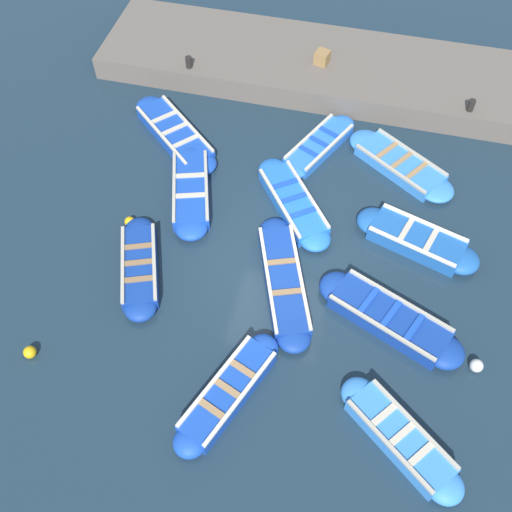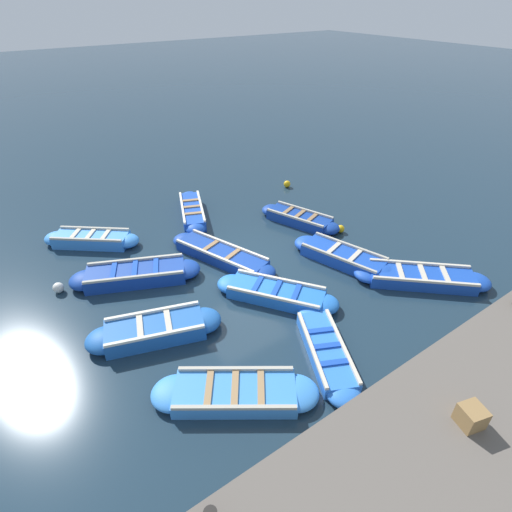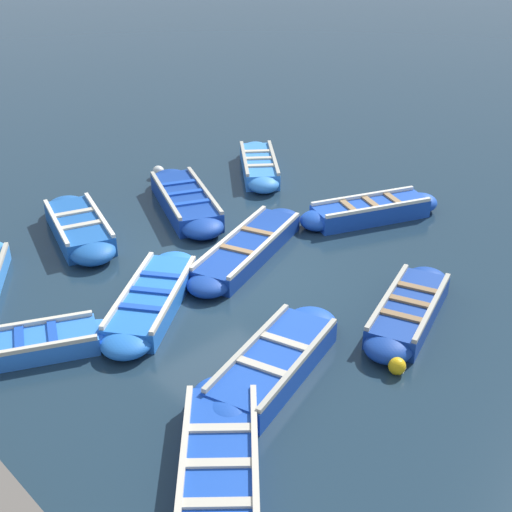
{
  "view_description": "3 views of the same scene",
  "coord_description": "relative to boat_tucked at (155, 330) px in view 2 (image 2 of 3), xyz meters",
  "views": [
    {
      "loc": [
        8.5,
        1.42,
        12.14
      ],
      "look_at": [
        0.22,
        -0.59,
        0.36
      ],
      "focal_mm": 42.0,
      "sensor_mm": 36.0,
      "label": 1
    },
    {
      "loc": [
        -8.49,
        5.14,
        7.07
      ],
      "look_at": [
        -0.07,
        -0.63,
        0.21
      ],
      "focal_mm": 28.0,
      "sensor_mm": 36.0,
      "label": 2
    },
    {
      "loc": [
        -7.63,
        -8.91,
        6.6
      ],
      "look_at": [
        0.25,
        -0.44,
        0.4
      ],
      "focal_mm": 50.0,
      "sensor_mm": 36.0,
      "label": 3
    }
  ],
  "objects": [
    {
      "name": "boat_outer_left",
      "position": [
        -2.8,
        -2.99,
        -0.05
      ],
      "size": [
        3.12,
        1.98,
        0.36
      ],
      "color": "blue",
      "rests_on": "ground"
    },
    {
      "name": "quay_wall",
      "position": [
        -6.1,
        -3.19,
        0.16
      ],
      "size": [
        3.56,
        14.49,
        0.72
      ],
      "color": "#605951",
      "rests_on": "ground"
    },
    {
      "name": "boat_bow_out",
      "position": [
        2.43,
        -0.42,
        0.0
      ],
      "size": [
        2.29,
        3.73,
        0.47
      ],
      "color": "navy",
      "rests_on": "ground"
    },
    {
      "name": "boat_end_of_row",
      "position": [
        1.97,
        -3.0,
        -0.03
      ],
      "size": [
        3.91,
        2.09,
        0.4
      ],
      "color": "navy",
      "rests_on": "ground"
    },
    {
      "name": "boat_mid_row",
      "position": [
        5.04,
        -3.54,
        -0.0
      ],
      "size": [
        3.3,
        1.86,
        0.46
      ],
      "color": "#1947B7",
      "rests_on": "ground"
    },
    {
      "name": "boat_stern_in",
      "position": [
        2.4,
        -6.5,
        -0.02
      ],
      "size": [
        3.17,
        1.82,
        0.42
      ],
      "color": "navy",
      "rests_on": "ground"
    },
    {
      "name": "wooden_crate",
      "position": [
        -5.82,
        -3.49,
        0.71
      ],
      "size": [
        0.49,
        0.49,
        0.4
      ],
      "primitive_type": "cube",
      "rotation": [
        0.0,
        0.0,
        1.3
      ],
      "color": "olive",
      "rests_on": "quay_wall"
    },
    {
      "name": "boat_far_corner",
      "position": [
        -0.52,
        -3.27,
        -0.03
      ],
      "size": [
        3.24,
        2.69,
        0.4
      ],
      "color": "blue",
      "rests_on": "ground"
    },
    {
      "name": "buoy_orange_near",
      "position": [
        1.09,
        -7.26,
        -0.07
      ],
      "size": [
        0.27,
        0.27,
        0.27
      ],
      "primitive_type": "sphere",
      "color": "#EAB214",
      "rests_on": "ground"
    },
    {
      "name": "boat_tucked",
      "position": [
        0.0,
        0.0,
        0.0
      ],
      "size": [
        1.83,
        3.35,
        0.47
      ],
      "color": "#1E59AD",
      "rests_on": "ground"
    },
    {
      "name": "ground_plane",
      "position": [
        1.33,
        -3.19,
        -0.2
      ],
      "size": [
        120.0,
        120.0,
        0.0
      ],
      "primitive_type": "plane",
      "color": "#1C303F"
    },
    {
      "name": "buoy_yellow_far",
      "position": [
        5.14,
        -8.08,
        -0.06
      ],
      "size": [
        0.29,
        0.29,
        0.29
      ],
      "primitive_type": "sphere",
      "color": "#EAB214",
      "rests_on": "ground"
    },
    {
      "name": "boat_near_quay",
      "position": [
        -0.28,
        -6.03,
        -0.02
      ],
      "size": [
        3.52,
        1.86,
        0.43
      ],
      "color": "#1947B7",
      "rests_on": "ground"
    },
    {
      "name": "buoy_white_drifting",
      "position": [
        3.14,
        1.57,
        -0.06
      ],
      "size": [
        0.3,
        0.3,
        0.3
      ],
      "primitive_type": "sphere",
      "color": "silver",
      "rests_on": "ground"
    },
    {
      "name": "boat_broadside",
      "position": [
        5.15,
        0.09,
        -0.01
      ],
      "size": [
        2.54,
        2.94,
        0.44
      ],
      "color": "#3884E0",
      "rests_on": "ground"
    },
    {
      "name": "boat_drifting",
      "position": [
        -2.6,
        -0.66,
        -0.05
      ],
      "size": [
        2.73,
        3.4,
        0.37
      ],
      "color": "#3884E0",
      "rests_on": "ground"
    },
    {
      "name": "boat_inner_gap",
      "position": [
        -2.29,
        -7.14,
        -0.03
      ],
      "size": [
        3.19,
        3.42,
        0.41
      ],
      "color": "#1947B7",
      "rests_on": "ground"
    }
  ]
}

